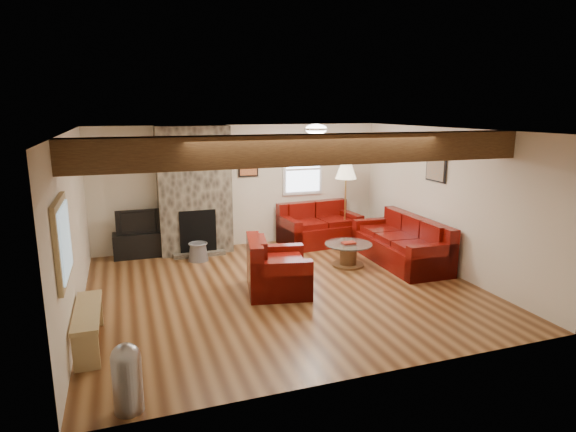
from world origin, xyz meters
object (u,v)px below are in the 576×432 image
at_px(armchair_red, 278,265).
at_px(tv_cabinet, 139,245).
at_px(sofa_three, 400,240).
at_px(coffee_table, 348,255).
at_px(floor_lamp, 346,176).
at_px(television, 138,221).
at_px(loveseat, 320,224).

height_order(armchair_red, tv_cabinet, armchair_red).
relative_size(sofa_three, coffee_table, 2.55).
xyz_separation_m(sofa_three, floor_lamp, (-0.42, 1.49, 1.04)).
relative_size(armchair_red, television, 1.30).
distance_m(sofa_three, armchair_red, 2.67).
height_order(armchair_red, television, television).
xyz_separation_m(sofa_three, loveseat, (-0.92, 1.67, 0.01)).
xyz_separation_m(loveseat, television, (-3.66, 0.30, 0.29)).
relative_size(armchair_red, tv_cabinet, 1.10).
xyz_separation_m(coffee_table, tv_cabinet, (-3.58, 1.84, 0.03)).
bearing_deg(television, floor_lamp, -6.51).
bearing_deg(loveseat, coffee_table, -98.26).
bearing_deg(tv_cabinet, floor_lamp, -6.51).
xyz_separation_m(loveseat, armchair_red, (-1.68, -2.30, -0.00)).
distance_m(loveseat, coffee_table, 1.56).
bearing_deg(coffee_table, armchair_red, -154.42).
relative_size(sofa_three, television, 2.70).
xyz_separation_m(loveseat, coffee_table, (-0.08, -1.54, -0.22)).
bearing_deg(coffee_table, tv_cabinet, 152.80).
height_order(sofa_three, television, television).
distance_m(coffee_table, television, 4.05).
height_order(loveseat, coffee_table, loveseat).
distance_m(armchair_red, tv_cabinet, 3.28).
bearing_deg(loveseat, floor_lamp, -24.58).
distance_m(television, floor_lamp, 4.25).
distance_m(loveseat, armchair_red, 2.85).
bearing_deg(television, armchair_red, -52.70).
bearing_deg(tv_cabinet, loveseat, -4.69).
bearing_deg(sofa_three, floor_lamp, -163.02).
height_order(sofa_three, coffee_table, sofa_three).
relative_size(coffee_table, floor_lamp, 0.50).
xyz_separation_m(sofa_three, television, (-4.58, 1.97, 0.29)).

